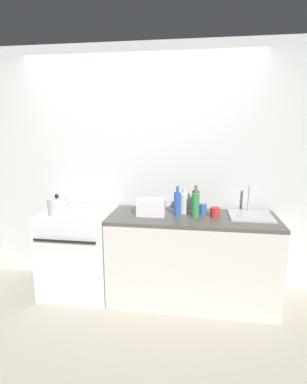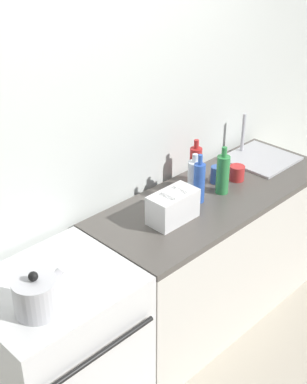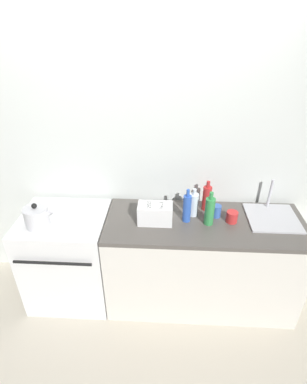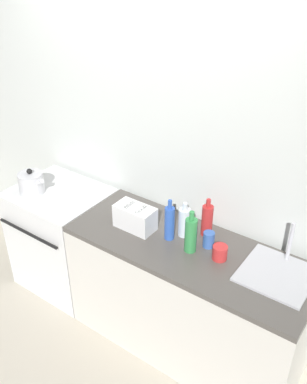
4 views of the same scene
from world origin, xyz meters
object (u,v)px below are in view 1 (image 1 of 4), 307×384
object	(u,v)px
bottle_red	(196,200)
bottle_blue	(177,203)
toaster	(151,207)
bottle_clear	(184,203)
stove	(79,251)
cup_red	(215,212)
cup_blue	(203,209)
kettle	(58,206)
bottle_green	(195,205)

from	to	relation	value
bottle_red	bottle_blue	size ratio (longest dim) A/B	0.93
toaster	bottle_clear	bearing A→B (deg)	21.34
bottle_clear	stove	bearing A→B (deg)	-174.73
cup_red	cup_blue	bearing A→B (deg)	149.63
bottle_blue	bottle_clear	xyz separation A→B (m)	(0.06, 0.09, -0.02)
toaster	bottle_blue	world-z (taller)	bottle_blue
stove	bottle_blue	bearing A→B (deg)	0.76
kettle	cup_red	size ratio (longest dim) A/B	2.57
bottle_green	bottle_blue	world-z (taller)	bottle_blue
stove	toaster	size ratio (longest dim) A/B	3.24
bottle_green	cup_blue	distance (m)	0.14
cup_red	bottle_clear	bearing A→B (deg)	165.25
toaster	cup_blue	xyz separation A→B (m)	(0.51, 0.11, -0.03)
bottle_red	cup_blue	world-z (taller)	bottle_red
toaster	bottle_clear	distance (m)	0.34
toaster	bottle_green	xyz separation A→B (m)	(0.43, 0.01, 0.04)
kettle	bottle_red	bearing A→B (deg)	12.71
bottle_red	bottle_clear	size ratio (longest dim) A/B	1.09
bottle_blue	stove	bearing A→B (deg)	-179.24
stove	bottle_green	distance (m)	1.34
kettle	bottle_green	bearing A→B (deg)	4.15
bottle_red	stove	bearing A→B (deg)	-170.91
bottle_red	bottle_blue	bearing A→B (deg)	-134.44
bottle_clear	cup_red	bearing A→B (deg)	-14.75
bottle_green	bottle_blue	distance (m)	0.18
bottle_red	cup_blue	distance (m)	0.14
bottle_red	bottle_blue	distance (m)	0.25
stove	cup_red	world-z (taller)	cup_red
bottle_blue	bottle_green	bearing A→B (deg)	-9.14
stove	bottle_red	distance (m)	1.35
kettle	cup_blue	size ratio (longest dim) A/B	2.26
stove	bottle_green	size ratio (longest dim) A/B	3.06
bottle_clear	cup_blue	xyz separation A→B (m)	(0.19, -0.01, -0.05)
bottle_clear	kettle	bearing A→B (deg)	-170.22
bottle_red	cup_red	world-z (taller)	bottle_red
bottle_clear	toaster	bearing A→B (deg)	-158.66
stove	cup_red	distance (m)	1.49
kettle	cup_red	bearing A→B (deg)	4.91
stove	bottle_red	size ratio (longest dim) A/B	3.27
kettle	bottle_red	world-z (taller)	bottle_red
stove	toaster	world-z (taller)	toaster
stove	cup_blue	distance (m)	1.38
bottle_green	bottle_clear	bearing A→B (deg)	135.50
toaster	cup_red	world-z (taller)	toaster
stove	bottle_clear	distance (m)	1.23
stove	toaster	bearing A→B (deg)	-1.57
kettle	toaster	bearing A→B (deg)	5.65
stove	bottle_green	bearing A→B (deg)	-0.70
bottle_red	cup_blue	xyz separation A→B (m)	(0.08, -0.11, -0.06)
bottle_red	bottle_green	bearing A→B (deg)	-89.83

